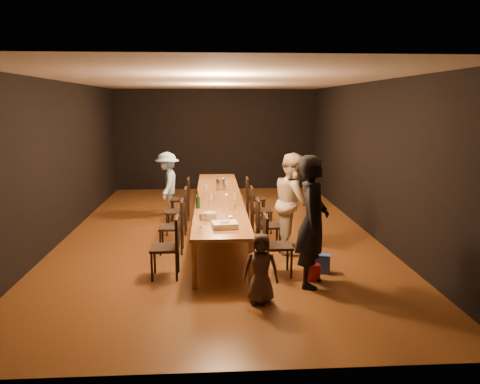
{
  "coord_description": "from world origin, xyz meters",
  "views": [
    {
      "loc": [
        -0.15,
        -9.15,
        2.57
      ],
      "look_at": [
        0.37,
        -0.87,
        1.0
      ],
      "focal_mm": 35.0,
      "sensor_mm": 36.0,
      "label": 1
    }
  ],
  "objects": [
    {
      "name": "chair_left_0",
      "position": [
        -0.85,
        -2.4,
        0.47
      ],
      "size": [
        0.42,
        0.42,
        0.93
      ],
      "primitive_type": null,
      "rotation": [
        0.0,
        0.0,
        1.57
      ],
      "color": "black",
      "rests_on": "ground"
    },
    {
      "name": "plate_stack",
      "position": [
        -0.17,
        -1.9,
        0.81
      ],
      "size": [
        0.26,
        0.26,
        0.12
      ],
      "primitive_type": "cylinder",
      "rotation": [
        0.0,
        0.0,
        0.23
      ],
      "color": "white",
      "rests_on": "table"
    },
    {
      "name": "chair_right_0",
      "position": [
        0.85,
        -2.4,
        0.47
      ],
      "size": [
        0.42,
        0.42,
        0.93
      ],
      "primitive_type": null,
      "rotation": [
        0.0,
        0.0,
        -1.57
      ],
      "color": "black",
      "rests_on": "ground"
    },
    {
      "name": "wineglass_0",
      "position": [
        -0.3,
        -2.33,
        0.85
      ],
      "size": [
        0.06,
        0.06,
        0.21
      ],
      "primitive_type": null,
      "color": "beige",
      "rests_on": "table"
    },
    {
      "name": "ice_bucket",
      "position": [
        0.06,
        0.81,
        0.86
      ],
      "size": [
        0.27,
        0.27,
        0.23
      ],
      "primitive_type": "cylinder",
      "rotation": [
        0.0,
        0.0,
        0.4
      ],
      "color": "silver",
      "rests_on": "table"
    },
    {
      "name": "chair_left_2",
      "position": [
        -0.85,
        0.0,
        0.47
      ],
      "size": [
        0.42,
        0.42,
        0.93
      ],
      "primitive_type": null,
      "rotation": [
        0.0,
        0.0,
        1.57
      ],
      "color": "black",
      "rests_on": "ground"
    },
    {
      "name": "wineglass_1",
      "position": [
        0.21,
        -1.62,
        0.85
      ],
      "size": [
        0.06,
        0.06,
        0.21
      ],
      "primitive_type": null,
      "color": "beige",
      "rests_on": "table"
    },
    {
      "name": "tealight_near",
      "position": [
        0.15,
        -1.83,
        0.77
      ],
      "size": [
        0.05,
        0.05,
        0.03
      ],
      "primitive_type": "cylinder",
      "color": "#B2B7B2",
      "rests_on": "table"
    },
    {
      "name": "wineglass_5",
      "position": [
        0.18,
        0.78,
        0.85
      ],
      "size": [
        0.06,
        0.06,
        0.21
      ],
      "primitive_type": null,
      "color": "silver",
      "rests_on": "table"
    },
    {
      "name": "wineglass_3",
      "position": [
        0.28,
        -0.76,
        0.85
      ],
      "size": [
        0.06,
        0.06,
        0.21
      ],
      "primitive_type": null,
      "color": "beige",
      "rests_on": "table"
    },
    {
      "name": "chair_right_2",
      "position": [
        0.85,
        0.0,
        0.47
      ],
      "size": [
        0.42,
        0.42,
        0.93
      ],
      "primitive_type": null,
      "rotation": [
        0.0,
        0.0,
        -1.57
      ],
      "color": "black",
      "rests_on": "ground"
    },
    {
      "name": "child",
      "position": [
        0.48,
        -3.41,
        0.47
      ],
      "size": [
        0.49,
        0.36,
        0.94
      ],
      "primitive_type": "imported",
      "rotation": [
        0.0,
        0.0,
        -0.13
      ],
      "color": "#3E2D23",
      "rests_on": "ground"
    },
    {
      "name": "birthday_cake",
      "position": [
        0.05,
        -2.4,
        0.79
      ],
      "size": [
        0.4,
        0.34,
        0.09
      ],
      "rotation": [
        0.0,
        0.0,
        0.1
      ],
      "color": "white",
      "rests_on": "table"
    },
    {
      "name": "chair_left_3",
      "position": [
        -0.85,
        1.2,
        0.47
      ],
      "size": [
        0.42,
        0.42,
        0.93
      ],
      "primitive_type": null,
      "rotation": [
        0.0,
        0.0,
        1.57
      ],
      "color": "black",
      "rests_on": "ground"
    },
    {
      "name": "tealight_far",
      "position": [
        0.15,
        2.11,
        0.77
      ],
      "size": [
        0.05,
        0.05,
        0.03
      ],
      "primitive_type": "cylinder",
      "color": "#B2B7B2",
      "rests_on": "table"
    },
    {
      "name": "gift_bag_blue",
      "position": [
        1.54,
        -2.38,
        0.15
      ],
      "size": [
        0.27,
        0.22,
        0.3
      ],
      "primitive_type": "cube",
      "rotation": [
        0.0,
        0.0,
        -0.3
      ],
      "color": "#24469C",
      "rests_on": "ground"
    },
    {
      "name": "wineglass_4",
      "position": [
        -0.27,
        0.16,
        0.85
      ],
      "size": [
        0.06,
        0.06,
        0.21
      ],
      "primitive_type": null,
      "color": "silver",
      "rests_on": "table"
    },
    {
      "name": "room_shell",
      "position": [
        0.0,
        0.0,
        2.08
      ],
      "size": [
        6.04,
        10.04,
        3.02
      ],
      "color": "black",
      "rests_on": "ground"
    },
    {
      "name": "woman_birthday",
      "position": [
        1.27,
        -2.84,
        0.94
      ],
      "size": [
        0.65,
        0.79,
        1.88
      ],
      "primitive_type": "imported",
      "rotation": [
        0.0,
        0.0,
        1.24
      ],
      "color": "black",
      "rests_on": "ground"
    },
    {
      "name": "chair_right_3",
      "position": [
        0.85,
        1.2,
        0.47
      ],
      "size": [
        0.42,
        0.42,
        0.93
      ],
      "primitive_type": null,
      "rotation": [
        0.0,
        0.0,
        -1.57
      ],
      "color": "black",
      "rests_on": "ground"
    },
    {
      "name": "champagne_bottle",
      "position": [
        -0.39,
        -1.05,
        0.9
      ],
      "size": [
        0.09,
        0.09,
        0.31
      ],
      "primitive_type": null,
      "rotation": [
        0.0,
        0.0,
        0.4
      ],
      "color": "black",
      "rests_on": "table"
    },
    {
      "name": "tealight_mid",
      "position": [
        0.15,
        0.01,
        0.77
      ],
      "size": [
        0.05,
        0.05,
        0.03
      ],
      "primitive_type": "cylinder",
      "color": "#B2B7B2",
      "rests_on": "table"
    },
    {
      "name": "woman_tan",
      "position": [
        1.28,
        -1.21,
        0.87
      ],
      "size": [
        0.71,
        0.89,
        1.74
      ],
      "primitive_type": "imported",
      "rotation": [
        0.0,
        0.0,
        1.51
      ],
      "color": "beige",
      "rests_on": "ground"
    },
    {
      "name": "chair_right_1",
      "position": [
        0.85,
        -1.2,
        0.47
      ],
      "size": [
        0.42,
        0.42,
        0.93
      ],
      "primitive_type": null,
      "rotation": [
        0.0,
        0.0,
        -1.57
      ],
      "color": "black",
      "rests_on": "ground"
    },
    {
      "name": "gift_bag_red",
      "position": [
        1.33,
        -2.69,
        0.12
      ],
      "size": [
        0.21,
        0.12,
        0.24
      ],
      "primitive_type": "cube",
      "rotation": [
        0.0,
        0.0,
        -0.05
      ],
      "color": "red",
      "rests_on": "ground"
    },
    {
      "name": "table",
      "position": [
        0.0,
        0.0,
        0.7
      ],
      "size": [
        0.9,
        6.0,
        0.75
      ],
      "color": "brown",
      "rests_on": "ground"
    },
    {
      "name": "chair_left_1",
      "position": [
        -0.85,
        -1.2,
        0.47
      ],
      "size": [
        0.42,
        0.42,
        0.93
      ],
      "primitive_type": null,
      "rotation": [
        0.0,
        0.0,
        1.57
      ],
      "color": "black",
      "rests_on": "ground"
    },
    {
      "name": "wineglass_2",
      "position": [
        -0.16,
        -0.83,
        0.85
      ],
      "size": [
        0.06,
        0.06,
        0.21
      ],
      "primitive_type": null,
      "color": "silver",
      "rests_on": "table"
    },
    {
      "name": "ground",
      "position": [
        0.0,
        0.0,
        0.0
      ],
      "size": [
        10.0,
        10.0,
        0.0
      ],
      "primitive_type": "plane",
      "color": "#412810",
      "rests_on": "ground"
    },
    {
      "name": "man_blue",
      "position": [
        -1.16,
        1.6,
        0.74
      ],
      "size": [
        0.57,
        0.97,
        1.48
      ],
      "primitive_type": "imported",
      "rotation": [
        0.0,
        0.0,
        -1.59
      ],
      "color": "#9CD0F2",
      "rests_on": "ground"
    }
  ]
}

